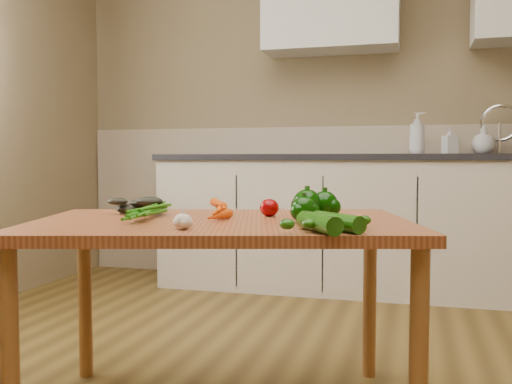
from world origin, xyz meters
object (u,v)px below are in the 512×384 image
object	(u,v)px
pepper_c	(304,210)
table	(222,242)
pepper_a	(307,205)
zucchini_a	(337,222)
tomato_c	(325,206)
tomato_b	(306,204)
soap_bottle_b	(450,140)
garlic_bulb	(183,221)
soap_bottle_c	(483,140)
carrot_bunch	(197,209)
leafy_greens	(136,202)
pepper_b	(325,205)
soap_bottle_a	(417,133)
zucchini_b	(319,223)
tomato_a	(269,208)

from	to	relation	value
pepper_c	table	bearing A→B (deg)	178.60
pepper_a	zucchini_a	distance (m)	0.32
tomato_c	tomato_b	bearing A→B (deg)	171.30
soap_bottle_b	pepper_a	size ratio (longest dim) A/B	1.78
garlic_bulb	tomato_b	distance (m)	0.58
soap_bottle_c	tomato_b	distance (m)	2.10
carrot_bunch	soap_bottle_b	bearing A→B (deg)	50.28
leafy_greens	pepper_b	bearing A→B (deg)	-0.09
soap_bottle_a	zucchini_b	size ratio (longest dim) A/B	1.42
soap_bottle_a	pepper_a	xyz separation A→B (m)	(-0.36, -1.99, -0.32)
zucchini_a	pepper_b	bearing A→B (deg)	105.03
soap_bottle_c	pepper_b	distance (m)	2.18
soap_bottle_b	leafy_greens	size ratio (longest dim) A/B	1.00
leafy_greens	tomato_a	world-z (taller)	leafy_greens
soap_bottle_a	carrot_bunch	xyz separation A→B (m)	(-0.73, -2.07, -0.34)
table	tomato_b	size ratio (longest dim) A/B	17.08
pepper_a	tomato_a	xyz separation A→B (m)	(-0.15, 0.06, -0.02)
tomato_a	tomato_b	distance (m)	0.15
pepper_c	zucchini_a	xyz separation A→B (m)	(0.13, -0.18, -0.02)
carrot_bunch	tomato_c	bearing A→B (deg)	12.44
carrot_bunch	zucchini_a	world-z (taller)	carrot_bunch
carrot_bunch	zucchini_a	bearing A→B (deg)	-37.90
carrot_bunch	pepper_a	bearing A→B (deg)	-3.96
table	pepper_a	xyz separation A→B (m)	(0.27, 0.09, 0.12)
leafy_greens	pepper_a	xyz separation A→B (m)	(0.65, -0.03, 0.01)
pepper_b	pepper_c	size ratio (longest dim) A/B	1.13
pepper_b	tomato_b	world-z (taller)	pepper_b
pepper_b	tomato_b	distance (m)	0.15
carrot_bunch	tomato_a	world-z (taller)	same
tomato_a	zucchini_a	bearing A→B (deg)	-50.07
pepper_b	zucchini_b	bearing A→B (deg)	-83.60
leafy_greens	tomato_b	distance (m)	0.63
table	carrot_bunch	xyz separation A→B (m)	(-0.10, 0.02, 0.10)
pepper_b	tomato_a	bearing A→B (deg)	172.80
garlic_bulb	tomato_a	xyz separation A→B (m)	(0.15, 0.43, 0.01)
carrot_bunch	tomato_b	distance (m)	0.40
table	zucchini_b	xyz separation A→B (m)	(0.37, -0.24, 0.10)
pepper_a	zucchini_b	bearing A→B (deg)	-74.01
table	soap_bottle_a	distance (m)	2.22
zucchini_b	zucchini_a	bearing A→B (deg)	47.89
tomato_c	soap_bottle_c	bearing A→B (deg)	69.26
soap_bottle_a	garlic_bulb	bearing A→B (deg)	178.84
table	pepper_a	bearing A→B (deg)	3.25
table	tomato_c	size ratio (longest dim) A/B	18.10
pepper_a	tomato_b	xyz separation A→B (m)	(-0.03, 0.15, -0.01)
table	pepper_c	distance (m)	0.30
pepper_a	zucchini_a	world-z (taller)	pepper_a
soap_bottle_c	zucchini_b	bearing A→B (deg)	-165.80
leafy_greens	carrot_bunch	bearing A→B (deg)	-20.70
table	leafy_greens	world-z (taller)	leafy_greens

